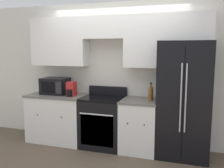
% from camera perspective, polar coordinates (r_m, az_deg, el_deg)
% --- Properties ---
extents(ground_plane, '(12.00, 12.00, 0.00)m').
position_cam_1_polar(ground_plane, '(4.40, -1.29, -15.61)').
color(ground_plane, brown).
extents(wall_back, '(8.00, 0.39, 2.60)m').
position_cam_1_polar(wall_back, '(4.58, 1.17, 5.38)').
color(wall_back, silver).
rests_on(wall_back, ground_plane).
extents(lower_cabinets_left, '(1.11, 0.64, 0.90)m').
position_cam_1_polar(lower_cabinets_left, '(4.95, -12.20, -7.50)').
color(lower_cabinets_left, white).
rests_on(lower_cabinets_left, ground_plane).
extents(lower_cabinets_right, '(0.63, 0.64, 0.90)m').
position_cam_1_polar(lower_cabinets_right, '(4.39, 6.33, -9.37)').
color(lower_cabinets_right, white).
rests_on(lower_cabinets_right, ground_plane).
extents(oven_range, '(0.74, 0.65, 1.06)m').
position_cam_1_polar(oven_range, '(4.57, -2.11, -8.58)').
color(oven_range, black).
rests_on(oven_range, ground_plane).
extents(refrigerator, '(0.82, 0.78, 1.89)m').
position_cam_1_polar(refrigerator, '(4.25, 16.13, -3.39)').
color(refrigerator, black).
rests_on(refrigerator, ground_plane).
extents(microwave, '(0.49, 0.38, 0.31)m').
position_cam_1_polar(microwave, '(4.90, -12.83, -0.43)').
color(microwave, black).
rests_on(microwave, lower_cabinets_left).
extents(bottle, '(0.08, 0.08, 0.30)m').
position_cam_1_polar(bottle, '(4.25, 8.85, -2.10)').
color(bottle, brown).
rests_on(bottle, lower_cabinets_right).
extents(coffee_maker, '(0.15, 0.22, 0.26)m').
position_cam_1_polar(coffee_maker, '(4.63, -9.32, -1.26)').
color(coffee_maker, '#B22323').
rests_on(coffee_maker, lower_cabinets_left).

